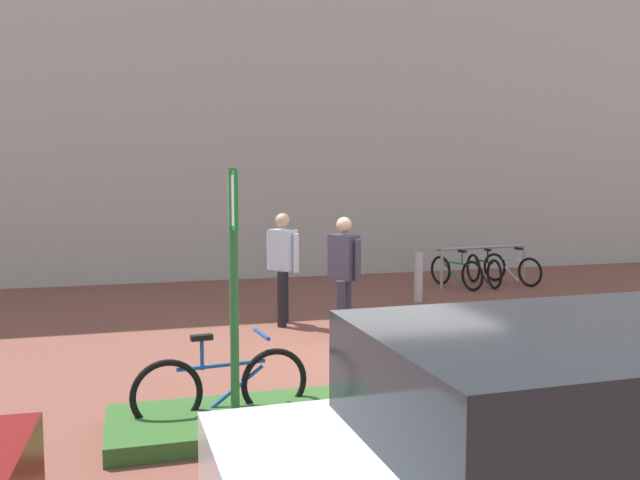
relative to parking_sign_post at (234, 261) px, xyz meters
The scene contains 10 objects.
ground_plane 3.17m from the parking_sign_post, 43.84° to the left, with size 60.00×60.00×0.00m, color brown.
building_facade 10.25m from the parking_sign_post, 78.05° to the left, with size 28.00×1.20×10.00m, color #B2ADA3.
planter_strip 2.79m from the parking_sign_post, ahead, with size 7.00×1.10×0.16m, color #336028.
parking_sign_post is the anchor object (origin of this frame).
bike_at_sign 1.22m from the parking_sign_post, 112.08° to the left, with size 1.68×0.42×0.86m.
bike_rack_cluster 9.14m from the parking_sign_post, 46.86° to the left, with size 2.09×1.62×0.83m.
bollard_steel 6.84m from the parking_sign_post, 52.07° to the left, with size 0.16×0.16×0.90m, color #ADADB2.
person_suited_navy 3.68m from the parking_sign_post, 56.66° to the left, with size 0.41×0.54×1.72m.
person_shirt_white 4.41m from the parking_sign_post, 71.69° to the left, with size 0.43×0.50×1.72m.
car_white_hatch 3.53m from the parking_sign_post, 62.68° to the right, with size 4.34×2.10×1.54m.
Camera 1 is at (-2.89, -7.91, 2.32)m, focal length 38.43 mm.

